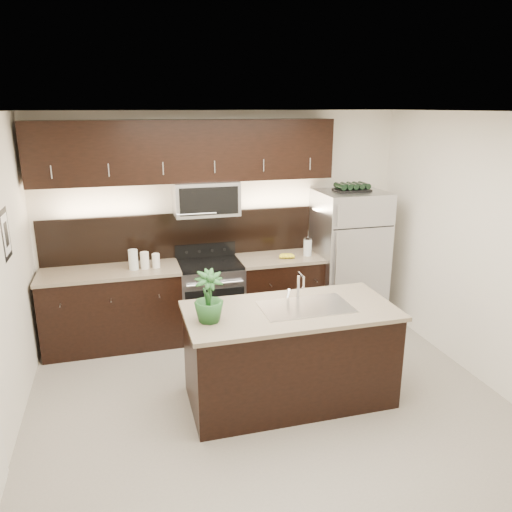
% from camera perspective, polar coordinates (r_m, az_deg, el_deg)
% --- Properties ---
extents(ground, '(4.50, 4.50, 0.00)m').
position_cam_1_polar(ground, '(5.00, 1.54, -16.53)').
color(ground, gray).
rests_on(ground, ground).
extents(room_walls, '(4.52, 4.02, 2.71)m').
position_cam_1_polar(room_walls, '(4.24, 0.43, 2.47)').
color(room_walls, silver).
rests_on(room_walls, ground).
extents(counter_run, '(3.51, 0.65, 0.94)m').
position_cam_1_polar(counter_run, '(6.17, -7.11, -5.01)').
color(counter_run, black).
rests_on(counter_run, ground).
extents(upper_fixtures, '(3.49, 0.40, 1.66)m').
position_cam_1_polar(upper_fixtures, '(5.92, -7.66, 10.75)').
color(upper_fixtures, black).
rests_on(upper_fixtures, counter_run).
extents(island, '(1.96, 0.96, 0.94)m').
position_cam_1_polar(island, '(4.86, 3.85, -11.13)').
color(island, black).
rests_on(island, ground).
extents(sink_faucet, '(0.84, 0.50, 0.28)m').
position_cam_1_polar(sink_faucet, '(4.71, 5.65, -5.61)').
color(sink_faucet, silver).
rests_on(sink_faucet, island).
extents(refrigerator, '(0.83, 0.75, 1.73)m').
position_cam_1_polar(refrigerator, '(6.55, 10.48, -0.20)').
color(refrigerator, '#B2B2B7').
rests_on(refrigerator, ground).
extents(wine_rack, '(0.43, 0.26, 0.10)m').
position_cam_1_polar(wine_rack, '(6.35, 10.91, 7.70)').
color(wine_rack, black).
rests_on(wine_rack, refrigerator).
extents(plant, '(0.27, 0.27, 0.46)m').
position_cam_1_polar(plant, '(4.33, -5.43, -4.64)').
color(plant, '#1E4C1F').
rests_on(plant, island).
extents(canisters, '(0.35, 0.11, 0.24)m').
position_cam_1_polar(canisters, '(5.89, -12.90, -0.46)').
color(canisters, silver).
rests_on(canisters, counter_run).
extents(french_press, '(0.11, 0.11, 0.31)m').
position_cam_1_polar(french_press, '(6.29, 5.92, 1.09)').
color(french_press, silver).
rests_on(french_press, counter_run).
extents(bananas, '(0.23, 0.19, 0.06)m').
position_cam_1_polar(bananas, '(6.17, 3.01, 0.03)').
color(bananas, yellow).
rests_on(bananas, counter_run).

